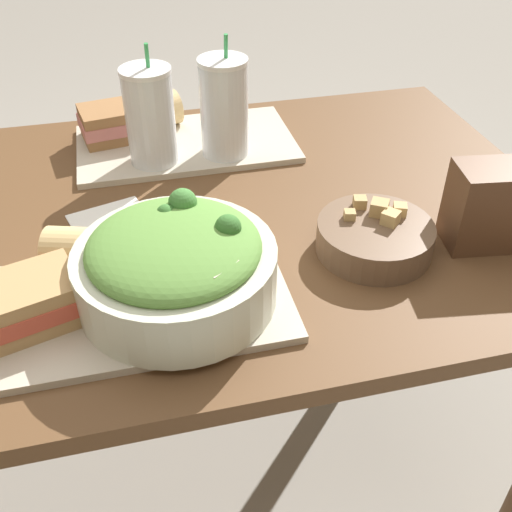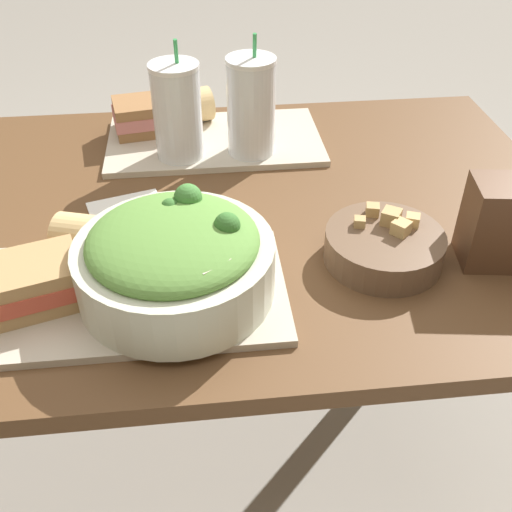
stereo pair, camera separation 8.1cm
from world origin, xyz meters
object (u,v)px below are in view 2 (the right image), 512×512
(salad_bowl, at_px, (175,258))
(soup_bowl, at_px, (384,245))
(sandwich_near, at_px, (30,283))
(baguette_near, at_px, (93,239))
(sandwich_far, at_px, (146,116))
(drink_cup_dark, at_px, (177,114))
(drink_cup_red, at_px, (251,110))
(baguette_far, at_px, (194,106))
(napkin_folded, at_px, (127,209))

(salad_bowl, bearing_deg, soup_bowl, 9.38)
(sandwich_near, distance_m, baguette_near, 0.11)
(sandwich_near, xyz_separation_m, sandwich_far, (0.13, 0.51, 0.00))
(sandwich_far, bearing_deg, drink_cup_dark, -68.82)
(sandwich_near, bearing_deg, drink_cup_dark, 46.33)
(sandwich_far, distance_m, drink_cup_red, 0.24)
(salad_bowl, distance_m, drink_cup_red, 0.42)
(drink_cup_dark, relative_size, drink_cup_red, 0.98)
(baguette_near, relative_size, drink_cup_red, 0.53)
(sandwich_far, height_order, baguette_far, baguette_far)
(drink_cup_dark, bearing_deg, baguette_near, -112.43)
(salad_bowl, xyz_separation_m, sandwich_near, (-0.19, -0.00, -0.02))
(soup_bowl, xyz_separation_m, drink_cup_red, (-0.16, 0.34, 0.07))
(baguette_far, bearing_deg, napkin_folded, 140.16)
(salad_bowl, relative_size, drink_cup_red, 1.20)
(soup_bowl, distance_m, baguette_far, 0.55)
(salad_bowl, bearing_deg, drink_cup_red, 70.05)
(salad_bowl, distance_m, drink_cup_dark, 0.39)
(baguette_far, distance_m, drink_cup_red, 0.19)
(baguette_far, relative_size, drink_cup_dark, 0.42)
(drink_cup_dark, bearing_deg, soup_bowl, -48.93)
(sandwich_far, relative_size, baguette_far, 1.54)
(soup_bowl, height_order, napkin_folded, soup_bowl)
(sandwich_far, bearing_deg, baguette_far, 9.01)
(drink_cup_dark, bearing_deg, napkin_folded, -120.11)
(baguette_far, bearing_deg, sandwich_near, 139.06)
(sandwich_far, distance_m, baguette_far, 0.10)
(soup_bowl, bearing_deg, drink_cup_dark, 131.07)
(soup_bowl, height_order, sandwich_far, sandwich_far)
(sandwich_near, relative_size, napkin_folded, 1.12)
(sandwich_near, distance_m, drink_cup_dark, 0.45)
(baguette_far, bearing_deg, drink_cup_red, -162.13)
(baguette_far, bearing_deg, baguette_near, 143.04)
(baguette_near, distance_m, napkin_folded, 0.16)
(baguette_far, bearing_deg, soup_bowl, -169.01)
(baguette_far, relative_size, drink_cup_red, 0.41)
(baguette_near, relative_size, sandwich_far, 0.84)
(sandwich_far, xyz_separation_m, baguette_far, (0.10, 0.03, 0.00))
(soup_bowl, relative_size, drink_cup_dark, 0.81)
(salad_bowl, distance_m, soup_bowl, 0.31)
(salad_bowl, bearing_deg, drink_cup_dark, 88.90)
(baguette_near, xyz_separation_m, baguette_far, (0.16, 0.45, 0.00))
(soup_bowl, relative_size, sandwich_near, 1.11)
(drink_cup_red, bearing_deg, soup_bowl, -64.51)
(sandwich_near, bearing_deg, napkin_folded, 48.65)
(salad_bowl, xyz_separation_m, drink_cup_red, (0.14, 0.39, 0.03))
(soup_bowl, height_order, baguette_near, baguette_near)
(sandwich_near, distance_m, baguette_far, 0.59)
(salad_bowl, bearing_deg, baguette_far, 85.91)
(soup_bowl, xyz_separation_m, sandwich_near, (-0.50, -0.05, 0.02))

